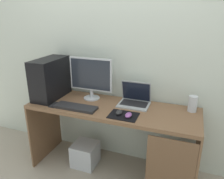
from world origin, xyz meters
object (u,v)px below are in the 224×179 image
Objects in this scene: speaker at (193,104)px; keyboard at (76,107)px; monitor at (91,77)px; mouse_left at (119,112)px; subwoofer at (85,154)px; mouse_right at (128,115)px; laptop at (135,100)px; pc_tower at (50,78)px; cell_phone at (55,105)px.

speaker is 1.10m from keyboard.
mouse_left is (0.40, -0.26, -0.22)m from monitor.
subwoofer is (-0.43, 0.12, -0.64)m from mouse_left.
mouse_right is (-0.52, -0.33, -0.05)m from speaker.
subwoofer is at bearing 88.46° from keyboard.
mouse_left is 0.37× the size of subwoofer.
mouse_right reaches higher than keyboard.
laptop is 3.15× the size of mouse_left.
monitor is 3.11× the size of speaker.
mouse_right is at bearing -147.73° from speaker.
subwoofer is (0.39, -0.04, -0.83)m from pc_tower.
keyboard is 0.65m from subwoofer.
subwoofer is at bearing 32.05° from cell_phone.
keyboard reaches higher than cell_phone.
subwoofer is (-0.53, 0.14, -0.64)m from mouse_right.
speaker is at bearing 10.09° from subwoofer.
laptop is at bearing 7.67° from pc_tower.
pc_tower is at bearing 155.89° from keyboard.
monitor reaches higher than laptop.
monitor is at bearing 150.42° from mouse_right.
cell_phone is at bearing -177.39° from mouse_left.
mouse_left is at bearing -10.61° from pc_tower.
monitor is 1.11× the size of keyboard.
cell_phone is at bearing -133.25° from monitor.
pc_tower is 4.81× the size of mouse_left.
laptop is 2.33× the size of cell_phone.
laptop is 0.80m from cell_phone.
laptop is at bearing 30.28° from keyboard.
mouse_left is at bearing 2.61° from cell_phone.
monitor reaches higher than keyboard.
laptop reaches higher than mouse_left.
subwoofer is (-1.05, -0.19, -0.69)m from speaker.
monitor is at bearing 147.37° from mouse_left.
laptop reaches higher than speaker.
speaker is at bearing 14.60° from cell_phone.
keyboard is 0.23m from cell_phone.
laptop is 2.03× the size of speaker.
speaker is (0.55, 0.03, 0.03)m from laptop.
keyboard is at bearing -149.72° from laptop.
speaker is 1.27m from subwoofer.
monitor is 1.80× the size of subwoofer.
pc_tower is 0.92m from laptop.
laptop reaches higher than keyboard.
mouse_right is at bearing -29.58° from monitor.
mouse_right is 0.76m from cell_phone.
speaker is at bearing 26.26° from mouse_left.
laptop is 0.72× the size of keyboard.
monitor is 4.84× the size of mouse_left.
mouse_right is 0.84m from subwoofer.
laptop is 1.17× the size of subwoofer.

